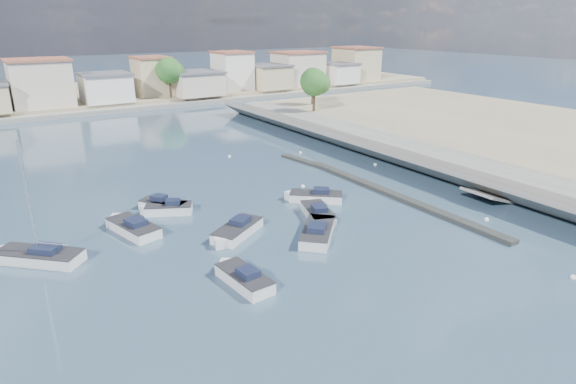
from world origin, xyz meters
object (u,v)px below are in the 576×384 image
at_px(motorboat_b, 317,212).
at_px(motorboat_e, 131,227).
at_px(motorboat_f, 166,209).
at_px(motorboat_h, 318,231).
at_px(motorboat_a, 242,278).
at_px(motorboat_d, 236,232).
at_px(motorboat_g, 166,206).
at_px(motorboat_c, 313,197).
at_px(sailboat, 35,256).

relative_size(motorboat_b, motorboat_e, 0.89).
relative_size(motorboat_b, motorboat_f, 1.20).
bearing_deg(motorboat_h, motorboat_f, 127.67).
relative_size(motorboat_a, motorboat_d, 0.98).
bearing_deg(motorboat_g, motorboat_a, -90.84).
distance_m(motorboat_e, motorboat_f, 4.30).
height_order(motorboat_b, motorboat_e, same).
bearing_deg(motorboat_g, motorboat_h, -55.38).
distance_m(motorboat_d, motorboat_g, 8.91).
height_order(motorboat_d, motorboat_g, same).
distance_m(motorboat_c, sailboat, 23.53).
height_order(motorboat_b, motorboat_g, same).
xyz_separation_m(motorboat_c, motorboat_f, (-12.73, 4.42, -0.00)).
height_order(motorboat_a, motorboat_h, same).
bearing_deg(motorboat_e, motorboat_a, -72.76).
distance_m(motorboat_c, motorboat_e, 16.54).
distance_m(motorboat_d, motorboat_f, 8.15).
bearing_deg(motorboat_e, motorboat_b, -21.01).
height_order(motorboat_e, sailboat, sailboat).
xyz_separation_m(motorboat_a, motorboat_b, (10.65, 6.48, -0.00)).
xyz_separation_m(motorboat_a, motorboat_c, (12.67, 9.81, 0.00)).
distance_m(motorboat_c, motorboat_d, 10.27).
distance_m(motorboat_a, motorboat_f, 14.23).
xyz_separation_m(motorboat_d, motorboat_f, (-2.96, 7.59, 0.00)).
bearing_deg(motorboat_g, motorboat_f, -106.84).
height_order(motorboat_f, motorboat_h, same).
bearing_deg(sailboat, motorboat_f, 19.07).
relative_size(motorboat_c, motorboat_d, 0.95).
distance_m(motorboat_a, motorboat_d, 7.25).
distance_m(motorboat_a, motorboat_g, 15.14).
relative_size(motorboat_c, sailboat, 0.55).
bearing_deg(motorboat_c, motorboat_b, -121.29).
bearing_deg(motorboat_a, sailboat, 135.94).
bearing_deg(motorboat_d, motorboat_f, 111.28).
bearing_deg(motorboat_d, motorboat_g, 107.53).
bearing_deg(sailboat, motorboat_d, -15.67).
distance_m(motorboat_f, motorboat_g, 0.94).
xyz_separation_m(motorboat_c, sailboat, (-23.52, 0.68, 0.03)).
xyz_separation_m(motorboat_e, motorboat_f, (3.67, 2.23, -0.00)).
xyz_separation_m(motorboat_d, motorboat_e, (-6.63, 5.36, 0.00)).
height_order(motorboat_c, motorboat_g, same).
xyz_separation_m(motorboat_c, motorboat_h, (-4.25, -6.57, -0.00)).
bearing_deg(motorboat_f, motorboat_b, -35.93).
height_order(motorboat_e, motorboat_h, same).
bearing_deg(sailboat, motorboat_a, -44.06).
relative_size(motorboat_h, sailboat, 0.60).
bearing_deg(motorboat_c, motorboat_d, -162.00).
bearing_deg(motorboat_f, motorboat_c, -19.14).
xyz_separation_m(motorboat_b, motorboat_c, (2.03, 3.34, 0.00)).
relative_size(motorboat_b, motorboat_h, 0.97).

